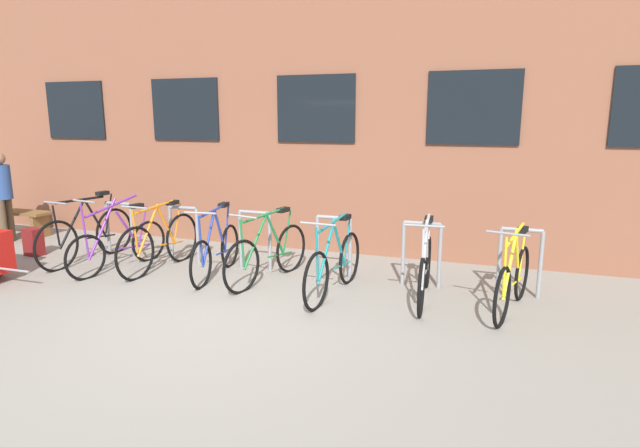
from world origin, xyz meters
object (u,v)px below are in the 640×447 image
at_px(bicycle_yellow, 513,280).
at_px(bicycle_orange, 160,242).
at_px(backpack, 34,242).
at_px(bicycle_purple, 119,244).
at_px(bicycle_teal, 334,265).
at_px(bicycle_black, 87,235).
at_px(bicycle_green, 268,253).
at_px(bicycle_silver, 425,269).
at_px(person_browsing, 2,191).
at_px(wooden_bench, 16,218).
at_px(bicycle_blue, 216,250).

bearing_deg(bicycle_yellow, bicycle_orange, 178.90).
bearing_deg(backpack, bicycle_purple, 2.85).
height_order(bicycle_purple, bicycle_teal, bicycle_purple).
distance_m(bicycle_black, bicycle_orange, 1.33).
distance_m(bicycle_purple, backpack, 1.85).
distance_m(bicycle_green, bicycle_teal, 1.04).
relative_size(bicycle_silver, bicycle_green, 1.00).
height_order(bicycle_yellow, person_browsing, person_browsing).
bearing_deg(bicycle_green, wooden_bench, 170.22).
bearing_deg(bicycle_black, bicycle_orange, -0.30).
bearing_deg(bicycle_purple, bicycle_blue, 6.42).
relative_size(bicycle_yellow, backpack, 3.72).
xyz_separation_m(bicycle_green, bicycle_black, (-3.05, -0.01, 0.02)).
height_order(bicycle_green, bicycle_yellow, bicycle_yellow).
distance_m(bicycle_purple, bicycle_orange, 0.61).
bearing_deg(bicycle_black, bicycle_purple, -14.75).
distance_m(bicycle_blue, bicycle_black, 2.27).
bearing_deg(wooden_bench, bicycle_green, -9.78).
distance_m(bicycle_yellow, person_browsing, 8.47).
relative_size(bicycle_orange, bicycle_yellow, 1.09).
distance_m(bicycle_orange, person_browsing, 3.69).
distance_m(bicycle_purple, person_browsing, 3.17).
relative_size(person_browsing, backpack, 3.62).
xyz_separation_m(bicycle_green, backpack, (-4.12, -0.04, -0.16)).
xyz_separation_m(bicycle_orange, backpack, (-2.41, -0.02, -0.18)).
distance_m(bicycle_orange, backpack, 2.42).
relative_size(bicycle_black, bicycle_yellow, 1.13).
bearing_deg(bicycle_silver, backpack, -179.96).
bearing_deg(bicycle_blue, bicycle_silver, 0.08).
bearing_deg(bicycle_black, bicycle_silver, -0.27).
distance_m(bicycle_teal, backpack, 5.14).
xyz_separation_m(bicycle_purple, bicycle_green, (2.29, 0.21, 0.01)).
distance_m(bicycle_black, bicycle_yellow, 6.15).
relative_size(bicycle_teal, bicycle_orange, 1.00).
bearing_deg(bicycle_purple, bicycle_green, 5.15).
xyz_separation_m(bicycle_blue, person_browsing, (-4.55, 0.54, 0.55)).
height_order(bicycle_black, backpack, bicycle_black).
distance_m(person_browsing, backpack, 1.49).
height_order(bicycle_silver, bicycle_purple, bicycle_purple).
xyz_separation_m(bicycle_silver, bicycle_yellow, (1.00, -0.07, -0.01)).
distance_m(bicycle_purple, bicycle_blue, 1.53).
bearing_deg(wooden_bench, bicycle_yellow, -7.04).
bearing_deg(bicycle_orange, bicycle_purple, -161.51).
relative_size(bicycle_green, wooden_bench, 1.22).
xyz_separation_m(bicycle_blue, bicycle_yellow, (3.88, -0.07, 0.00)).
bearing_deg(backpack, bicycle_orange, 8.68).
bearing_deg(bicycle_teal, bicycle_black, 176.81).
height_order(bicycle_purple, bicycle_blue, bicycle_purple).
height_order(bicycle_black, bicycle_orange, bicycle_black).
xyz_separation_m(bicycle_purple, person_browsing, (-3.04, 0.71, 0.55)).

